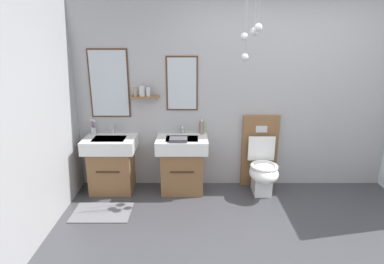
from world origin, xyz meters
The scene contains 10 objects.
wall_back centered at (-0.02, 1.70, 1.26)m, with size 5.50×0.61×2.51m.
bath_mat centered at (-2.17, 0.85, 0.01)m, with size 0.68×0.44×0.01m, color slate.
vanity_sink_left centered at (-2.17, 1.44, 0.40)m, with size 0.66×0.48×0.74m.
tap_on_left_sink centered at (-2.17, 1.61, 0.81)m, with size 0.03×0.13×0.11m.
vanity_sink_right centered at (-1.23, 1.44, 0.40)m, with size 0.66×0.48×0.74m.
tap_on_right_sink centered at (-1.23, 1.61, 0.81)m, with size 0.03×0.13×0.11m.
toilet centered at (-0.18, 1.44, 0.38)m, with size 0.48×0.62×1.00m.
toothbrush_cup centered at (-2.42, 1.60, 0.80)m, with size 0.07×0.07×0.21m.
soap_dispenser centered at (-0.97, 1.61, 0.83)m, with size 0.06×0.06×0.20m.
folded_hand_towel centered at (-1.27, 1.30, 0.76)m, with size 0.22×0.16×0.04m, color #47474C.
Camera 1 is at (-1.11, -2.46, 2.04)m, focal length 29.78 mm.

